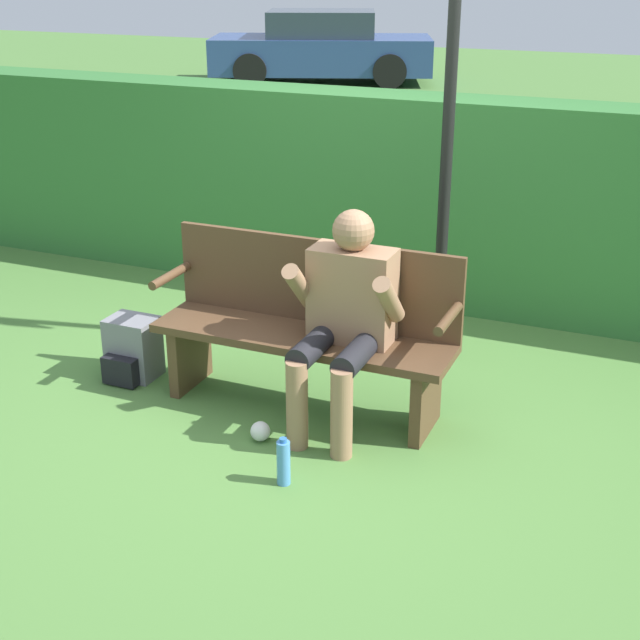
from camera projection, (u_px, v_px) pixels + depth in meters
ground_plane at (302, 407)px, 4.92m from camera, size 40.00×40.00×0.00m
hedge_back at (411, 200)px, 6.25m from camera, size 12.00×0.47×1.44m
park_bench at (307, 325)px, 4.80m from camera, size 1.64×0.42×0.91m
person_seated at (345, 311)px, 4.53m from camera, size 0.57×0.60×1.14m
backpack at (132, 350)px, 5.21m from camera, size 0.28×0.29×0.36m
water_bottle at (283, 462)px, 4.17m from camera, size 0.06×0.06×0.24m
signpost at (450, 96)px, 4.97m from camera, size 0.35×0.09×2.80m
parked_car at (321, 48)px, 17.06m from camera, size 4.52×3.13×1.32m
litter_crumple at (260, 431)px, 4.57m from camera, size 0.10×0.10×0.10m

